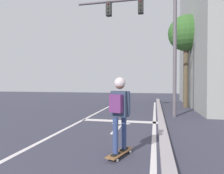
{
  "coord_description": "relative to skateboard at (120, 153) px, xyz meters",
  "views": [
    {
      "loc": [
        2.9,
        0.4,
        1.52
      ],
      "look_at": [
        1.4,
        7.22,
        1.37
      ],
      "focal_mm": 31.46,
      "sensor_mm": 36.0,
      "label": 1
    }
  ],
  "objects": [
    {
      "name": "lane_line_center",
      "position": [
        -2.18,
        1.63,
        -0.07
      ],
      "size": [
        0.12,
        20.0,
        0.01
      ],
      "primitive_type": "cube",
      "color": "silver",
      "rests_on": "ground"
    },
    {
      "name": "lane_line_curbside",
      "position": [
        0.68,
        1.63,
        -0.07
      ],
      "size": [
        0.12,
        20.0,
        0.01
      ],
      "primitive_type": "cube",
      "color": "silver",
      "rests_on": "ground"
    },
    {
      "name": "stop_bar",
      "position": [
        -0.67,
        3.68,
        -0.07
      ],
      "size": [
        3.01,
        0.4,
        0.01
      ],
      "primitive_type": "cube",
      "color": "silver",
      "rests_on": "ground"
    },
    {
      "name": "lane_arrow_stem",
      "position": [
        -0.52,
        2.36,
        -0.07
      ],
      "size": [
        0.16,
        1.4,
        0.01
      ],
      "primitive_type": "cube",
      "color": "silver",
      "rests_on": "ground"
    },
    {
      "name": "lane_arrow_head",
      "position": [
        -0.52,
        3.21,
        -0.07
      ],
      "size": [
        0.71,
        0.71,
        0.01
      ],
      "primitive_type": "cube",
      "rotation": [
        0.0,
        0.0,
        0.79
      ],
      "color": "silver",
      "rests_on": "ground"
    },
    {
      "name": "curb_strip",
      "position": [
        0.93,
        1.63,
        -0.0
      ],
      "size": [
        0.24,
        24.0,
        0.14
      ],
      "primitive_type": "cube",
      "color": "#A4999C",
      "rests_on": "ground"
    },
    {
      "name": "skateboard",
      "position": [
        0.0,
        0.0,
        0.0
      ],
      "size": [
        0.47,
        0.84,
        0.09
      ],
      "color": "brown",
      "rests_on": "ground"
    },
    {
      "name": "skater",
      "position": [
        -0.01,
        -0.02,
        0.98
      ],
      "size": [
        0.41,
        0.59,
        1.55
      ],
      "color": "navy",
      "rests_on": "skateboard"
    },
    {
      "name": "traffic_signal_mast",
      "position": [
        0.41,
        5.18,
        3.99
      ],
      "size": [
        4.61,
        0.34,
        5.82
      ],
      "color": "#5C5359",
      "rests_on": "ground"
    },
    {
      "name": "roadside_tree",
      "position": [
        2.56,
        8.84,
        4.42
      ],
      "size": [
        2.18,
        2.18,
        5.68
      ],
      "color": "brown",
      "rests_on": "ground"
    }
  ]
}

